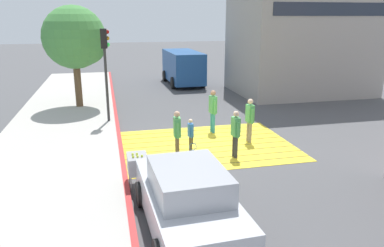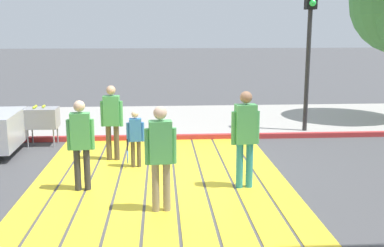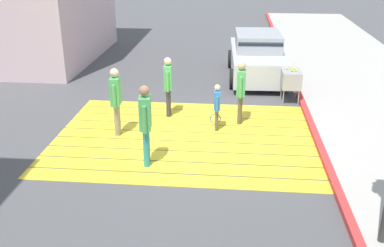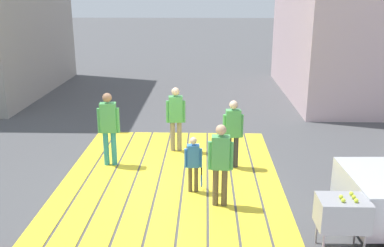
% 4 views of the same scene
% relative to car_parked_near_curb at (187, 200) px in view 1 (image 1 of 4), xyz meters
% --- Properties ---
extents(ground_plane, '(120.00, 120.00, 0.00)m').
position_rel_car_parked_near_curb_xyz_m(ground_plane, '(2.00, 5.49, -0.73)').
color(ground_plane, '#4C4C4F').
extents(crosswalk_stripes, '(6.40, 4.90, 0.01)m').
position_rel_car_parked_near_curb_xyz_m(crosswalk_stripes, '(2.00, 5.49, -0.73)').
color(crosswalk_stripes, yellow).
rests_on(crosswalk_stripes, ground).
extents(sidewalk_west, '(4.80, 40.00, 0.12)m').
position_rel_car_parked_near_curb_xyz_m(sidewalk_west, '(-3.60, 5.49, -0.67)').
color(sidewalk_west, '#ADA8A0').
rests_on(sidewalk_west, ground).
extents(curb_painted, '(0.16, 40.00, 0.13)m').
position_rel_car_parked_near_curb_xyz_m(curb_painted, '(-1.25, 5.49, -0.67)').
color(curb_painted, '#BC3333').
rests_on(curb_painted, ground).
extents(building_far_north, '(8.00, 6.03, 9.31)m').
position_rel_car_parked_near_curb_xyz_m(building_far_north, '(10.50, 14.30, 3.92)').
color(building_far_north, gray).
rests_on(building_far_north, ground).
extents(car_parked_near_curb, '(2.10, 4.36, 1.57)m').
position_rel_car_parked_near_curb_xyz_m(car_parked_near_curb, '(0.00, 0.00, 0.00)').
color(car_parked_near_curb, silver).
rests_on(car_parked_near_curb, ground).
extents(van_down_street, '(2.42, 5.23, 2.35)m').
position_rel_car_parked_near_curb_xyz_m(van_down_street, '(3.86, 18.84, 0.54)').
color(van_down_street, '#1E4C8C').
rests_on(van_down_street, ground).
extents(traffic_light_corner, '(0.39, 0.28, 4.24)m').
position_rel_car_parked_near_curb_xyz_m(traffic_light_corner, '(-1.58, 9.51, 2.30)').
color(traffic_light_corner, '#2D2D2D').
rests_on(traffic_light_corner, ground).
extents(street_tree, '(3.20, 3.20, 5.32)m').
position_rel_car_parked_near_curb_xyz_m(street_tree, '(-2.96, 12.78, 2.90)').
color(street_tree, brown).
rests_on(street_tree, ground).
extents(tennis_ball_cart, '(0.56, 0.80, 1.02)m').
position_rel_car_parked_near_curb_xyz_m(tennis_ball_cart, '(-0.90, 2.52, -0.04)').
color(tennis_ball_cart, '#99999E').
rests_on(tennis_ball_cart, ground).
extents(pedestrian_adult_lead, '(0.27, 0.53, 1.81)m').
position_rel_car_parked_near_curb_xyz_m(pedestrian_adult_lead, '(2.66, 7.04, 0.32)').
color(pedestrian_adult_lead, teal).
rests_on(pedestrian_adult_lead, ground).
extents(pedestrian_adult_trailing, '(0.25, 0.51, 1.73)m').
position_rel_car_parked_near_curb_xyz_m(pedestrian_adult_trailing, '(3.69, 5.50, 0.27)').
color(pedestrian_adult_trailing, gray).
rests_on(pedestrian_adult_trailing, ground).
extents(pedestrian_adult_side, '(0.23, 0.49, 1.69)m').
position_rel_car_parked_near_curb_xyz_m(pedestrian_adult_side, '(0.63, 4.43, 0.25)').
color(pedestrian_adult_side, brown).
rests_on(pedestrian_adult_side, ground).
extents(pedestrian_teen_behind, '(0.24, 0.49, 1.67)m').
position_rel_car_parked_near_curb_xyz_m(pedestrian_teen_behind, '(2.60, 4.07, 0.24)').
color(pedestrian_teen_behind, '#333338').
rests_on(pedestrian_teen_behind, ground).
extents(pedestrian_child_with_racket, '(0.28, 0.38, 1.23)m').
position_rel_car_parked_near_curb_xyz_m(pedestrian_child_with_racket, '(1.23, 4.96, -0.05)').
color(pedestrian_child_with_racket, brown).
rests_on(pedestrian_child_with_racket, ground).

